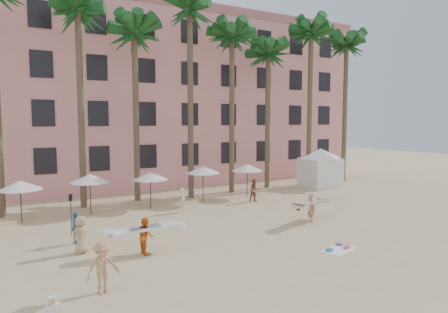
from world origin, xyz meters
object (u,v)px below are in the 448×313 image
cabana (320,164)px  carrier_white (145,234)px  pink_hotel (180,102)px  carrier_yellow (311,206)px

cabana → carrier_white: (-19.95, -10.09, -1.17)m
pink_hotel → cabana: pink_hotel is taller
cabana → pink_hotel: bearing=124.7°
pink_hotel → carrier_yellow: (-0.94, -21.93, -7.01)m
pink_hotel → carrier_yellow: bearing=-92.4°
cabana → carrier_yellow: (-9.54, -9.52, -1.08)m
pink_hotel → cabana: (8.61, -12.41, -5.93)m
cabana → carrier_white: bearing=-153.2°
pink_hotel → carrier_white: 26.17m
carrier_yellow → cabana: bearing=44.9°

